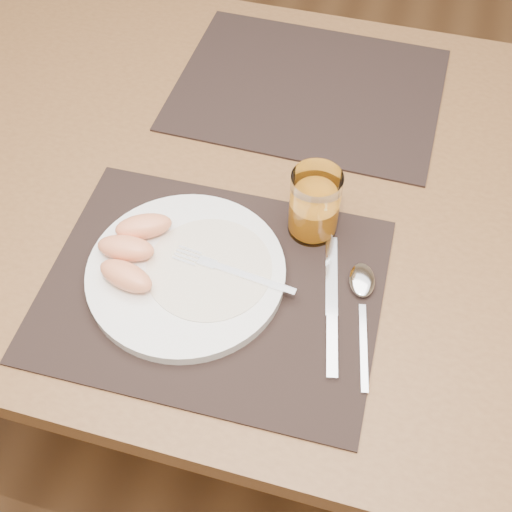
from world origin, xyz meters
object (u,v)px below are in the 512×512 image
object	(u,v)px
table	(271,213)
fork	(223,268)
juice_glass	(314,207)
knife	(332,315)
spoon	(362,289)
placemat_near	(213,288)
plate	(186,273)
placemat_far	(308,89)

from	to	relation	value
table	fork	distance (m)	0.22
table	juice_glass	world-z (taller)	juice_glass
knife	spoon	xyz separation A→B (m)	(0.03, 0.05, 0.00)
knife	juice_glass	size ratio (longest dim) A/B	2.05
fork	spoon	xyz separation A→B (m)	(0.19, 0.02, -0.01)
table	spoon	xyz separation A→B (m)	(0.17, -0.17, 0.09)
placemat_near	juice_glass	distance (m)	0.18
knife	juice_glass	xyz separation A→B (m)	(-0.06, 0.14, 0.04)
plate	fork	world-z (taller)	fork
plate	knife	world-z (taller)	plate
placemat_far	spoon	bearing A→B (deg)	-67.62
placemat_far	knife	distance (m)	0.46
plate	placemat_near	bearing A→B (deg)	-12.06
placemat_near	plate	size ratio (longest dim) A/B	1.67
knife	placemat_far	bearing A→B (deg)	106.48
placemat_near	placemat_far	bearing A→B (deg)	85.71
plate	juice_glass	xyz separation A→B (m)	(0.15, 0.13, 0.04)
knife	spoon	bearing A→B (deg)	57.23
fork	knife	xyz separation A→B (m)	(0.15, -0.02, -0.02)
fork	knife	world-z (taller)	fork
juice_glass	spoon	bearing A→B (deg)	-45.48
placemat_near	knife	bearing A→B (deg)	-0.59
placemat_far	juice_glass	world-z (taller)	juice_glass
placemat_near	knife	xyz separation A→B (m)	(0.16, -0.00, 0.00)
plate	juice_glass	size ratio (longest dim) A/B	2.54
spoon	juice_glass	size ratio (longest dim) A/B	1.80
placemat_far	fork	xyz separation A→B (m)	(-0.02, -0.42, 0.02)
table	placemat_far	distance (m)	0.24
plate	juice_glass	world-z (taller)	juice_glass
fork	knife	distance (m)	0.16
table	knife	xyz separation A→B (m)	(0.14, -0.22, 0.09)
spoon	juice_glass	world-z (taller)	juice_glass
placemat_far	knife	bearing A→B (deg)	-73.52
plate	knife	distance (m)	0.20
table	juice_glass	xyz separation A→B (m)	(0.08, -0.08, 0.13)
fork	spoon	bearing A→B (deg)	7.53
juice_glass	placemat_far	bearing A→B (deg)	103.63
placemat_far	juice_glass	distance (m)	0.32
placemat_near	fork	bearing A→B (deg)	68.00
plate	placemat_far	bearing A→B (deg)	80.38
placemat_near	fork	distance (m)	0.03
table	plate	distance (m)	0.24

